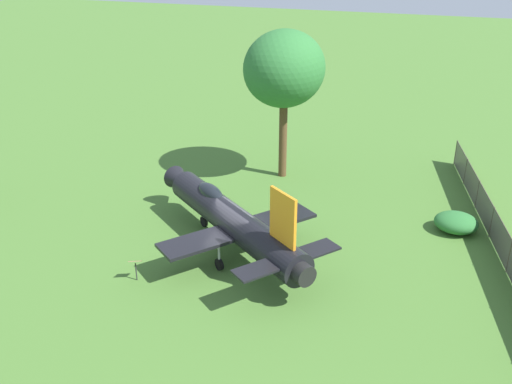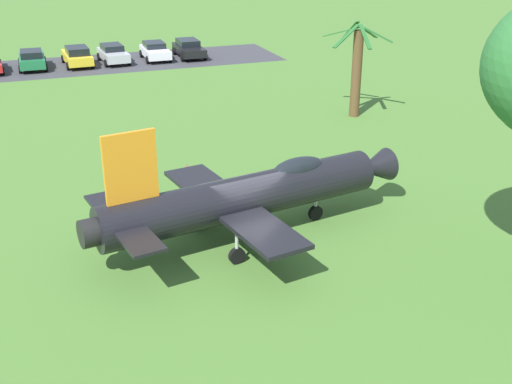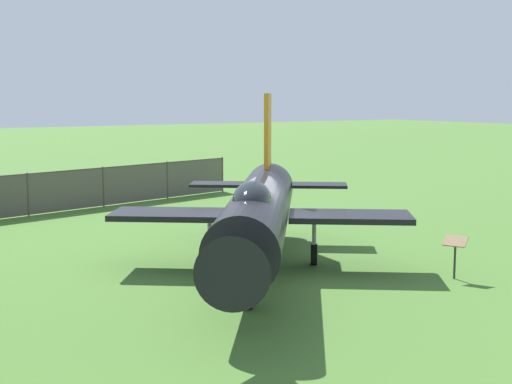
# 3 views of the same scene
# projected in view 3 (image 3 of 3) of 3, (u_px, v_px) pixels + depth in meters

# --- Properties ---
(ground_plane) EXTENTS (200.00, 200.00, 0.00)m
(ground_plane) POSITION_uv_depth(u_px,v_px,m) (259.00, 273.00, 19.29)
(ground_plane) COLOR #47722D
(display_jet) EXTENTS (9.85, 11.62, 4.90)m
(display_jet) POSITION_uv_depth(u_px,v_px,m) (258.00, 212.00, 18.69)
(display_jet) COLOR black
(display_jet) RESTS_ON ground_plane
(info_plaque) EXTENTS (0.62, 0.71, 1.14)m
(info_plaque) POSITION_uv_depth(u_px,v_px,m) (455.00, 247.00, 18.59)
(info_plaque) COLOR #333333
(info_plaque) RESTS_ON ground_plane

